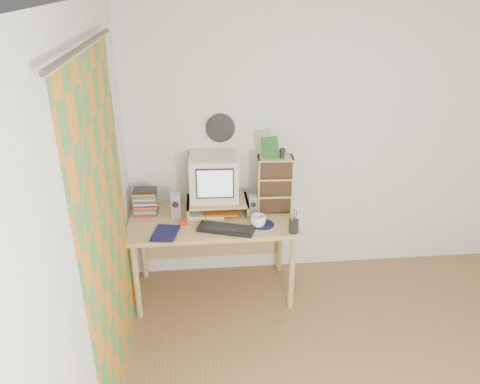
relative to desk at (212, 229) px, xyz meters
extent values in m
plane|color=white|center=(1.03, -1.44, 1.88)|extent=(3.50, 3.50, 0.00)
plane|color=white|center=(1.03, 0.31, 0.63)|extent=(3.50, 0.00, 3.50)
plane|color=white|center=(-0.72, -1.44, 0.63)|extent=(0.00, 3.50, 3.50)
plane|color=orange|center=(-0.68, -0.96, 0.53)|extent=(0.00, 2.20, 2.20)
cylinder|color=black|center=(0.10, 0.29, 0.81)|extent=(0.25, 0.02, 0.25)
cube|color=tan|center=(0.00, -0.06, 0.11)|extent=(1.40, 0.70, 0.04)
cube|color=tan|center=(0.00, 0.27, -0.24)|extent=(1.33, 0.02, 0.41)
cylinder|color=tan|center=(-0.64, -0.35, -0.26)|extent=(0.05, 0.05, 0.71)
cylinder|color=tan|center=(0.64, -0.35, -0.26)|extent=(0.05, 0.05, 0.71)
cylinder|color=tan|center=(-0.64, 0.23, -0.26)|extent=(0.05, 0.05, 0.71)
cylinder|color=tan|center=(0.64, 0.23, -0.26)|extent=(0.05, 0.05, 0.71)
cube|color=tan|center=(-0.20, 0.04, 0.19)|extent=(0.02, 0.30, 0.12)
cube|color=tan|center=(0.30, 0.04, 0.19)|extent=(0.02, 0.30, 0.12)
cube|color=tan|center=(0.05, 0.04, 0.24)|extent=(0.52, 0.30, 0.02)
cube|color=beige|center=(0.03, 0.09, 0.44)|extent=(0.42, 0.42, 0.38)
cube|color=#A2A2A7|center=(-0.30, -0.01, 0.24)|extent=(0.08, 0.08, 0.22)
cube|color=#A2A2A7|center=(0.35, -0.04, 0.23)|extent=(0.07, 0.07, 0.18)
cube|color=black|center=(0.10, -0.28, 0.15)|extent=(0.48, 0.29, 0.03)
cube|color=tan|center=(0.54, 0.03, 0.38)|extent=(0.31, 0.17, 0.50)
imported|color=white|center=(0.36, -0.24, 0.18)|extent=(0.14, 0.14, 0.10)
imported|color=#10113D|center=(-0.47, -0.28, 0.16)|extent=(0.26, 0.22, 0.05)
cylinder|color=black|center=(0.41, -0.21, 0.14)|extent=(0.23, 0.23, 0.00)
cube|color=red|center=(-0.24, -0.15, 0.15)|extent=(0.08, 0.05, 0.04)
cube|color=#19581D|center=(0.49, 0.03, 0.72)|extent=(0.14, 0.05, 0.18)
camera|label=1|loc=(-0.11, -3.55, 2.00)|focal=35.00mm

